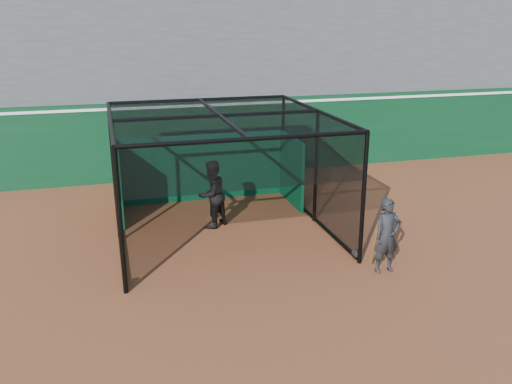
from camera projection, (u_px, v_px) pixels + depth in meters
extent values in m
plane|color=brown|center=(231.00, 300.00, 10.09)|extent=(120.00, 120.00, 0.00)
cube|color=#09351A|center=(171.00, 140.00, 17.49)|extent=(50.00, 0.45, 2.50)
cube|color=white|center=(169.00, 106.00, 17.15)|extent=(50.00, 0.50, 0.08)
cube|color=#4C4C4F|center=(154.00, 49.00, 20.23)|extent=(50.00, 7.85, 7.75)
cube|color=#074629|center=(202.00, 167.00, 15.38)|extent=(4.77, 0.10, 1.90)
cylinder|color=black|center=(125.00, 283.00, 10.49)|extent=(0.08, 0.22, 0.22)
cylinder|color=black|center=(355.00, 254.00, 11.75)|extent=(0.08, 0.22, 0.22)
cylinder|color=black|center=(117.00, 204.00, 14.94)|extent=(0.08, 0.22, 0.22)
cylinder|color=black|center=(284.00, 189.00, 16.20)|extent=(0.08, 0.22, 0.22)
imported|color=black|center=(212.00, 194.00, 13.36)|extent=(1.05, 1.01, 1.70)
imported|color=black|center=(387.00, 236.00, 10.99)|extent=(0.61, 0.42, 1.58)
cylinder|color=#593819|center=(374.00, 247.00, 11.05)|extent=(0.14, 0.32, 0.83)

